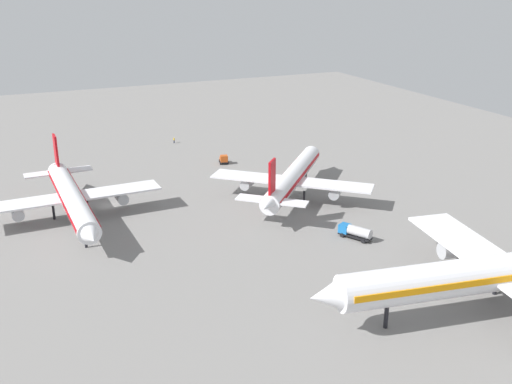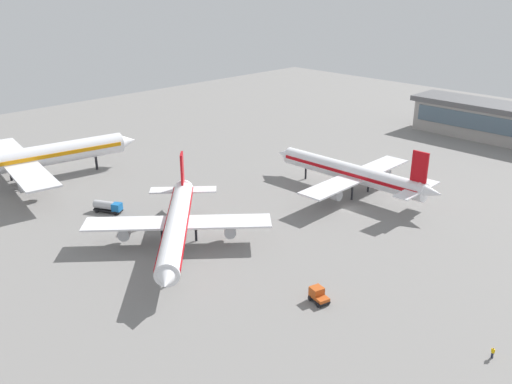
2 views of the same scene
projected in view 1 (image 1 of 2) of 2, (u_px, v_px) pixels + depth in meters
The scene contains 7 objects.
ground at pixel (110, 206), 126.88m from camera, with size 288.00×288.00×0.00m, color gray.
airplane_at_gate at pixel (71, 197), 117.34m from camera, with size 45.20×36.17×13.77m.
airplane_taxiing at pixel (292, 177), 129.52m from camera, with size 35.92×33.30×13.43m.
airplane_distant at pixel (499, 272), 84.90m from camera, with size 45.87×56.66×17.28m.
baggage_tug at pixel (224, 159), 155.08m from camera, with size 3.57×2.88×2.30m.
fuel_truck at pixel (355, 232), 110.53m from camera, with size 6.44×4.68×2.50m.
ground_crew_worker at pixel (174, 140), 174.43m from camera, with size 0.56×0.47×1.67m.
Camera 1 is at (120.76, -19.51, 46.04)m, focal length 41.75 mm.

